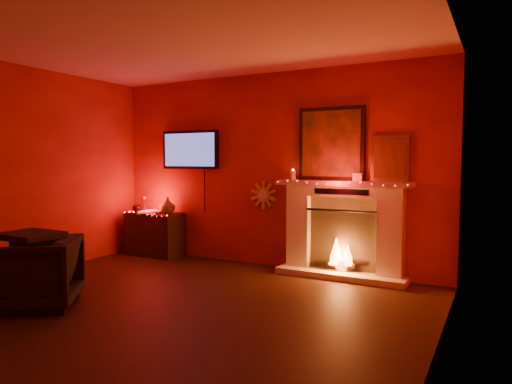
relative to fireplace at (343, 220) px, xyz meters
The scene contains 6 objects.
room 2.72m from the fireplace, 115.53° to the right, with size 5.00×5.00×5.00m.
fireplace is the anchor object (origin of this frame).
tv 2.61m from the fireplace, behind, with size 1.00×0.07×1.24m.
sunburst_clock 1.23m from the fireplace, behind, with size 0.40×0.03×0.40m.
console_table 3.01m from the fireplace, behind, with size 0.88×0.57×0.92m.
armchair 3.58m from the fireplace, 131.28° to the right, with size 0.76×0.78×0.71m, color black.
Camera 1 is at (2.91, -3.22, 1.49)m, focal length 32.00 mm.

